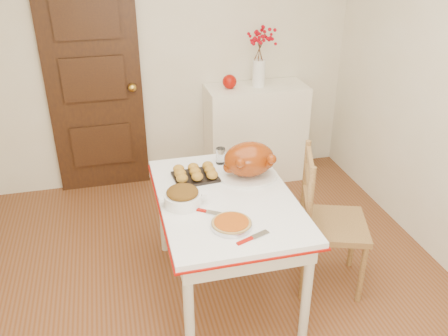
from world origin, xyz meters
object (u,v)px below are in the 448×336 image
object	(u,v)px
turkey_platter	(249,161)
pumpkin_pie	(231,223)
kitchen_table	(226,244)
chair_oak	(333,222)
sideboard	(255,133)

from	to	relation	value
turkey_platter	pumpkin_pie	size ratio (longest dim) A/B	1.69
kitchen_table	chair_oak	world-z (taller)	chair_oak
turkey_platter	pumpkin_pie	distance (m)	0.62
sideboard	kitchen_table	distance (m)	1.74
sideboard	kitchen_table	world-z (taller)	sideboard
chair_oak	pumpkin_pie	xyz separation A→B (m)	(-0.79, -0.24, 0.28)
sideboard	kitchen_table	bearing A→B (deg)	-114.10
chair_oak	turkey_platter	bearing A→B (deg)	78.21
sideboard	pumpkin_pie	world-z (taller)	sideboard
sideboard	pumpkin_pie	xyz separation A→B (m)	(-0.77, -1.93, 0.31)
pumpkin_pie	chair_oak	bearing A→B (deg)	17.03
chair_oak	turkey_platter	distance (m)	0.72
chair_oak	pumpkin_pie	world-z (taller)	chair_oak
sideboard	pumpkin_pie	bearing A→B (deg)	-111.58
pumpkin_pie	kitchen_table	bearing A→B (deg)	80.92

